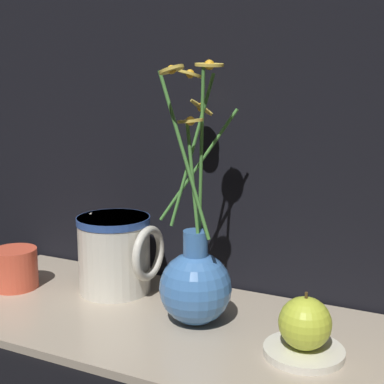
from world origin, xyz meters
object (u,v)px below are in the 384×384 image
at_px(vase_with_flowers, 194,278).
at_px(ceramic_pitcher, 116,251).
at_px(orange_fruit, 305,323).
at_px(yellow_mug, 13,268).

xyz_separation_m(vase_with_flowers, ceramic_pitcher, (-0.18, 0.05, 0.00)).
height_order(ceramic_pitcher, orange_fruit, ceramic_pitcher).
bearing_deg(orange_fruit, yellow_mug, 178.24).
bearing_deg(vase_with_flowers, yellow_mug, -177.92).
relative_size(ceramic_pitcher, orange_fruit, 1.93).
xyz_separation_m(vase_with_flowers, orange_fruit, (0.18, -0.03, -0.02)).
xyz_separation_m(vase_with_flowers, yellow_mug, (-0.35, -0.01, -0.03)).
xyz_separation_m(yellow_mug, orange_fruit, (0.53, -0.02, 0.01)).
height_order(vase_with_flowers, ceramic_pitcher, vase_with_flowers).
xyz_separation_m(ceramic_pitcher, orange_fruit, (0.35, -0.08, -0.03)).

